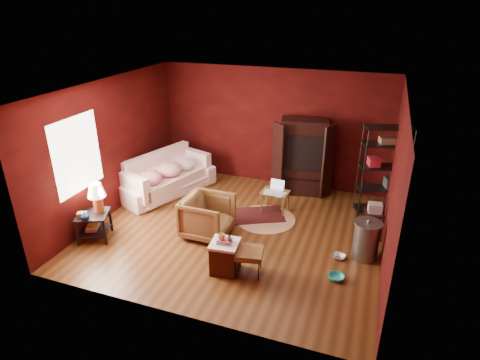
# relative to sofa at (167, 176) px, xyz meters

# --- Properties ---
(room) EXTENTS (5.54, 5.04, 2.84)m
(room) POSITION_rel_sofa_xyz_m (2.05, -1.03, 0.96)
(room) COLOR brown
(room) RESTS_ON ground
(sofa) EXTENTS (1.51, 2.36, 0.89)m
(sofa) POSITION_rel_sofa_xyz_m (0.00, 0.00, 0.00)
(sofa) COLOR white
(sofa) RESTS_ON ground
(armchair) EXTENTS (0.82, 0.88, 0.89)m
(armchair) POSITION_rel_sofa_xyz_m (1.63, -1.38, -0.00)
(armchair) COLOR black
(armchair) RESTS_ON ground
(pet_bowl_steel) EXTENTS (0.24, 0.13, 0.23)m
(pet_bowl_steel) POSITION_rel_sofa_xyz_m (4.12, -1.31, -0.33)
(pet_bowl_steel) COLOR #B7B9BE
(pet_bowl_steel) RESTS_ON ground
(pet_bowl_turquoise) EXTENTS (0.27, 0.17, 0.26)m
(pet_bowl_turquoise) POSITION_rel_sofa_xyz_m (4.16, -1.93, -0.32)
(pet_bowl_turquoise) COLOR #2AC7C6
(pet_bowl_turquoise) RESTS_ON ground
(vase) EXTENTS (0.20, 0.20, 0.16)m
(vase) POSITION_rel_sofa_xyz_m (-0.33, -2.43, 0.16)
(vase) COLOR #0C163F
(vase) RESTS_ON side_table
(mug) EXTENTS (0.14, 0.11, 0.12)m
(mug) POSITION_rel_sofa_xyz_m (2.31, -2.34, 0.23)
(mug) COLOR #D7CE69
(mug) RESTS_ON hamper
(side_table) EXTENTS (0.73, 0.73, 1.10)m
(side_table) POSITION_rel_sofa_xyz_m (-0.32, -2.14, 0.21)
(side_table) COLOR black
(side_table) RESTS_ON ground
(sofa_cushions) EXTENTS (1.44, 2.26, 0.88)m
(sofa_cushions) POSITION_rel_sofa_xyz_m (-0.04, 0.01, -0.01)
(sofa_cushions) COLOR white
(sofa_cushions) RESTS_ON sofa
(hamper) EXTENTS (0.50, 0.50, 0.64)m
(hamper) POSITION_rel_sofa_xyz_m (2.36, -2.32, -0.16)
(hamper) COLOR #451B10
(hamper) RESTS_ON ground
(footstool) EXTENTS (0.52, 0.52, 0.45)m
(footstool) POSITION_rel_sofa_xyz_m (2.77, -2.26, -0.06)
(footstool) COLOR black
(footstool) RESTS_ON ground
(rug_round) EXTENTS (1.41, 1.41, 0.01)m
(rug_round) POSITION_rel_sofa_xyz_m (2.51, -0.42, -0.44)
(rug_round) COLOR beige
(rug_round) RESTS_ON ground
(rug_oriental) EXTENTS (1.30, 1.14, 0.01)m
(rug_oriental) POSITION_rel_sofa_xyz_m (2.30, -0.33, -0.43)
(rug_oriental) COLOR #541618
(rug_oriental) RESTS_ON ground
(laptop_desk) EXTENTS (0.60, 0.48, 0.70)m
(laptop_desk) POSITION_rel_sofa_xyz_m (2.60, -0.03, -0.01)
(laptop_desk) COLOR brown
(laptop_desk) RESTS_ON ground
(tv_armoire) EXTENTS (1.37, 0.90, 1.77)m
(tv_armoire) POSITION_rel_sofa_xyz_m (2.93, 1.12, 0.48)
(tv_armoire) COLOR black
(tv_armoire) RESTS_ON ground
(wire_shelving) EXTENTS (1.02, 0.67, 1.93)m
(wire_shelving) POSITION_rel_sofa_xyz_m (4.69, 0.65, 0.61)
(wire_shelving) COLOR black
(wire_shelving) RESTS_ON ground
(small_stand) EXTENTS (0.40, 0.40, 0.71)m
(small_stand) POSITION_rel_sofa_xyz_m (4.62, -0.37, 0.08)
(small_stand) COLOR black
(small_stand) RESTS_ON ground
(trash_can) EXTENTS (0.59, 0.59, 0.76)m
(trash_can) POSITION_rel_sofa_xyz_m (4.54, -1.13, -0.09)
(trash_can) COLOR gray
(trash_can) RESTS_ON ground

